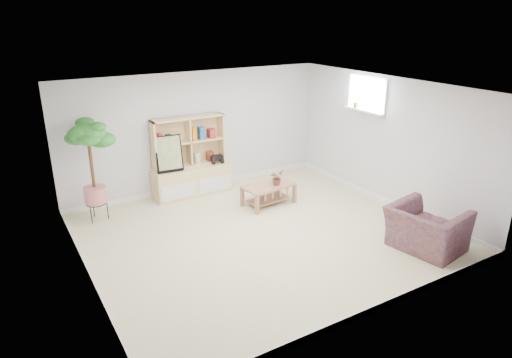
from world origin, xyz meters
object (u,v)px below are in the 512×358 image
coffee_table (269,195)px  armchair (427,226)px  floor_tree (92,171)px  storage_unit (191,157)px

coffee_table → armchair: size_ratio=0.92×
armchair → floor_tree: bearing=38.6°
storage_unit → coffee_table: bearing=-50.3°
storage_unit → coffee_table: storage_unit is taller
coffee_table → armchair: (1.14, -2.72, 0.19)m
floor_tree → armchair: bearing=-42.0°
storage_unit → floor_tree: floor_tree is taller
storage_unit → floor_tree: size_ratio=0.86×
armchair → coffee_table: bearing=13.3°
coffee_table → floor_tree: floor_tree is taller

